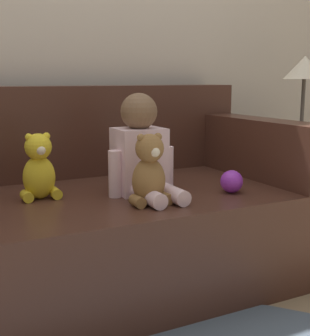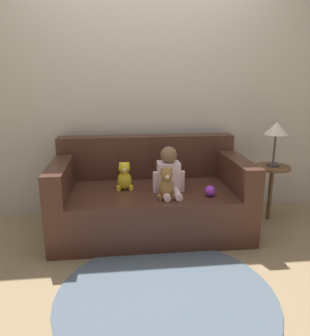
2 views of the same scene
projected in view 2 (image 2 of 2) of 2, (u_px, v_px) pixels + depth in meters
ground_plane at (151, 230)px, 3.09m from camera, size 12.00×12.00×0.00m
wall_back at (145, 87)px, 3.27m from camera, size 8.00×0.05×2.60m
couch at (150, 198)px, 3.07m from camera, size 1.73×0.93×0.83m
person_baby at (169, 174)px, 2.86m from camera, size 0.28×0.36×0.40m
teddy_bear_brown at (166, 184)px, 2.71m from camera, size 0.15×0.12×0.26m
plush_toy_side at (124, 177)px, 2.92m from camera, size 0.15×0.12×0.26m
toy_ball at (210, 191)px, 2.78m from camera, size 0.09×0.09×0.09m
floor_rug at (165, 296)px, 2.14m from camera, size 1.45×1.45×0.01m
side_table at (275, 147)px, 3.14m from camera, size 0.34×0.34×0.99m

